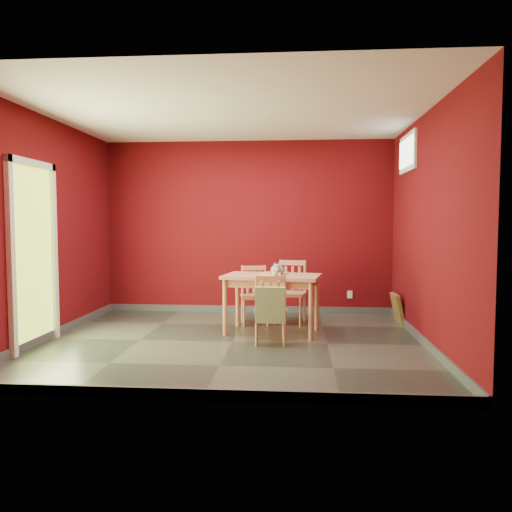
# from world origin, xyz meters

# --- Properties ---
(ground) EXTENTS (4.50, 4.50, 0.00)m
(ground) POSITION_xyz_m (0.00, 0.00, 0.00)
(ground) COLOR #2D342D
(ground) RESTS_ON ground
(room_shell) EXTENTS (4.50, 4.50, 4.50)m
(room_shell) POSITION_xyz_m (0.00, 0.00, 0.05)
(room_shell) COLOR #51080C
(room_shell) RESTS_ON ground
(doorway) EXTENTS (0.06, 1.01, 2.13)m
(doorway) POSITION_xyz_m (-2.23, -0.40, 1.12)
(doorway) COLOR #B7D838
(doorway) RESTS_ON ground
(window) EXTENTS (0.05, 0.90, 0.50)m
(window) POSITION_xyz_m (2.23, 1.00, 2.35)
(window) COLOR white
(window) RESTS_ON room_shell
(outlet_plate) EXTENTS (0.08, 0.02, 0.12)m
(outlet_plate) POSITION_xyz_m (1.60, 1.99, 0.30)
(outlet_plate) COLOR silver
(outlet_plate) RESTS_ON room_shell
(dining_table) EXTENTS (1.30, 0.89, 0.75)m
(dining_table) POSITION_xyz_m (0.45, 0.53, 0.66)
(dining_table) COLOR tan
(dining_table) RESTS_ON ground
(table_runner) EXTENTS (0.43, 0.73, 0.35)m
(table_runner) POSITION_xyz_m (0.45, 0.41, 0.70)
(table_runner) COLOR #BE7F30
(table_runner) RESTS_ON dining_table
(chair_far_left) EXTENTS (0.44, 0.44, 0.81)m
(chair_far_left) POSITION_xyz_m (0.18, 1.10, 0.41)
(chair_far_left) COLOR tan
(chair_far_left) RESTS_ON ground
(chair_far_right) EXTENTS (0.48, 0.48, 0.89)m
(chair_far_right) POSITION_xyz_m (0.68, 1.18, 0.45)
(chair_far_right) COLOR tan
(chair_far_right) RESTS_ON ground
(chair_near) EXTENTS (0.41, 0.41, 0.81)m
(chair_near) POSITION_xyz_m (0.46, -0.01, 0.42)
(chair_near) COLOR tan
(chair_near) RESTS_ON ground
(tote_bag) EXTENTS (0.35, 0.20, 0.48)m
(tote_bag) POSITION_xyz_m (0.47, -0.22, 0.49)
(tote_bag) COLOR #89AC6E
(tote_bag) RESTS_ON chair_near
(cat) EXTENTS (0.26, 0.40, 0.18)m
(cat) POSITION_xyz_m (0.52, 0.51, 0.84)
(cat) COLOR slate
(cat) RESTS_ON table_runner
(picture_frame) EXTENTS (0.15, 0.43, 0.42)m
(picture_frame) POSITION_xyz_m (2.19, 1.27, 0.21)
(picture_frame) COLOR brown
(picture_frame) RESTS_ON ground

